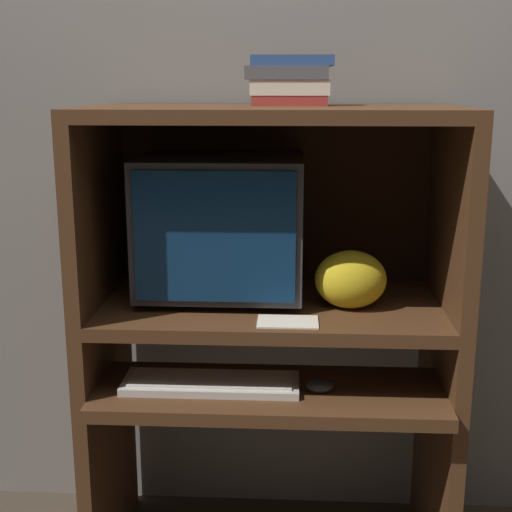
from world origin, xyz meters
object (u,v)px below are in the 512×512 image
mouse (320,386)px  snack_bag (351,279)px  book_stack (290,80)px  crt_monitor (221,225)px  keyboard (211,383)px

mouse → snack_bag: snack_bag is taller
mouse → book_stack: bearing=111.8°
mouse → book_stack: 0.83m
crt_monitor → book_stack: bearing=4.4°
mouse → book_stack: (-0.09, 0.23, 0.79)m
mouse → book_stack: book_stack is taller
crt_monitor → keyboard: (-0.01, -0.20, -0.39)m
keyboard → mouse: bearing=-2.9°
keyboard → book_stack: (0.20, 0.21, 0.79)m
mouse → book_stack: size_ratio=0.31×
crt_monitor → book_stack: book_stack is taller
snack_bag → crt_monitor: bearing=165.2°
mouse → keyboard: bearing=177.1°
snack_bag → book_stack: bearing=147.6°
mouse → snack_bag: 0.30m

